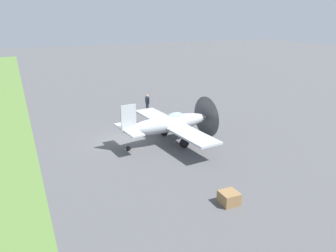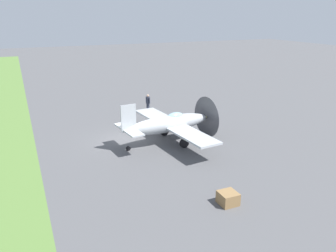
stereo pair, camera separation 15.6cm
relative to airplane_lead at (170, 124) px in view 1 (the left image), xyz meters
name	(u,v)px [view 1 (the left image)]	position (x,y,z in m)	size (l,w,h in m)	color
ground_plane	(126,141)	(-1.50, -2.91, -1.44)	(160.00, 160.00, 0.00)	#515154
airplane_lead	(170,124)	(0.00, 0.00, 0.00)	(9.73, 7.71, 3.45)	#B2B7BC
ground_crew_chief	(147,103)	(-8.24, 1.39, -0.53)	(0.61, 0.38, 1.73)	#2D3342
supply_crate	(229,198)	(9.06, -0.87, -1.12)	(0.90, 0.90, 0.64)	olive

